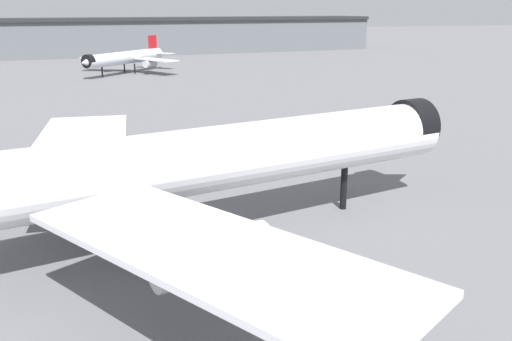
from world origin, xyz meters
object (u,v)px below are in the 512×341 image
object	(u,v)px
traffic_cone_near_nose	(290,146)
airliner_far_taxiway	(126,58)
service_truck_front	(322,135)
baggage_cart_trailing	(114,141)
traffic_cone_wingtip	(102,152)
airliner_near_gate	(172,166)

from	to	relation	value
traffic_cone_near_nose	airliner_far_taxiway	bearing A→B (deg)	99.05
service_truck_front	baggage_cart_trailing	distance (m)	27.11
traffic_cone_wingtip	airliner_far_taxiway	bearing A→B (deg)	84.34
airliner_far_taxiway	baggage_cart_trailing	world-z (taller)	airliner_far_taxiway
baggage_cart_trailing	traffic_cone_wingtip	bearing A→B (deg)	-119.47
airliner_far_taxiway	traffic_cone_wingtip	bearing A→B (deg)	36.07
baggage_cart_trailing	traffic_cone_near_nose	bearing A→B (deg)	-16.72
service_truck_front	traffic_cone_near_nose	world-z (taller)	service_truck_front
traffic_cone_near_nose	traffic_cone_wingtip	distance (m)	23.72
service_truck_front	traffic_cone_wingtip	distance (m)	28.10
airliner_near_gate	baggage_cart_trailing	xyz separation A→B (m)	(-3.14, 32.81, -5.38)
airliner_near_gate	service_truck_front	world-z (taller)	airliner_near_gate
traffic_cone_wingtip	airliner_near_gate	bearing A→B (deg)	-81.19
airliner_near_gate	service_truck_front	xyz separation A→B (m)	(23.11, 26.08, -4.76)
traffic_cone_wingtip	service_truck_front	bearing A→B (deg)	-8.21
traffic_cone_near_nose	traffic_cone_wingtip	size ratio (longest dim) A/B	1.04
airliner_near_gate	baggage_cart_trailing	bearing A→B (deg)	81.47
baggage_cart_trailing	traffic_cone_wingtip	xyz separation A→B (m)	(-1.53, -2.73, -0.64)
service_truck_front	traffic_cone_near_nose	xyz separation A→B (m)	(-4.36, 0.26, -1.25)
airliner_near_gate	traffic_cone_wingtip	bearing A→B (deg)	84.82
traffic_cone_near_nose	baggage_cart_trailing	bearing A→B (deg)	163.52
service_truck_front	baggage_cart_trailing	xyz separation A→B (m)	(-26.25, 6.73, -0.61)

